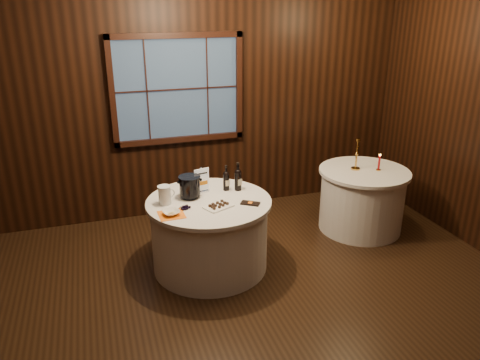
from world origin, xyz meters
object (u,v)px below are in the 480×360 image
object	(u,v)px
main_table	(210,234)
port_bottle_right	(238,178)
sign_stand	(201,184)
red_candle	(379,164)
chocolate_plate	(218,206)
grape_bunch	(186,208)
port_bottle_left	(226,179)
chocolate_box	(250,203)
cracker_bowl	(171,213)
brass_candlestick	(356,158)
ice_bucket	(190,186)
glass_pitcher	(165,195)
side_table	(362,199)

from	to	relation	value
main_table	port_bottle_right	size ratio (longest dim) A/B	4.15
sign_stand	red_candle	distance (m)	2.17
chocolate_plate	red_candle	size ratio (longest dim) A/B	1.56
grape_bunch	port_bottle_left	bearing A→B (deg)	34.83
chocolate_box	cracker_bowl	size ratio (longest dim) A/B	1.16
port_bottle_right	main_table	bearing A→B (deg)	-174.01
port_bottle_right	cracker_bowl	world-z (taller)	port_bottle_right
grape_bunch	port_bottle_right	bearing A→B (deg)	26.72
red_candle	brass_candlestick	bearing A→B (deg)	153.69
port_bottle_left	cracker_bowl	xyz separation A→B (m)	(-0.67, -0.44, -0.10)
sign_stand	cracker_bowl	xyz separation A→B (m)	(-0.40, -0.46, -0.07)
main_table	cracker_bowl	distance (m)	0.63
sign_stand	port_bottle_right	world-z (taller)	port_bottle_right
cracker_bowl	grape_bunch	bearing A→B (deg)	27.13
ice_bucket	glass_pitcher	size ratio (longest dim) A/B	1.22
side_table	cracker_bowl	xyz separation A→B (m)	(-2.42, -0.53, 0.41)
port_bottle_left	red_candle	bearing A→B (deg)	-12.65
port_bottle_left	ice_bucket	bearing A→B (deg)	177.76
main_table	cracker_bowl	bearing A→B (deg)	-151.90
ice_bucket	chocolate_box	xyz separation A→B (m)	(0.54, -0.35, -0.12)
main_table	sign_stand	world-z (taller)	sign_stand
sign_stand	grape_bunch	bearing A→B (deg)	-138.56
side_table	chocolate_plate	size ratio (longest dim) A/B	3.34
chocolate_plate	brass_candlestick	size ratio (longest dim) A/B	0.85
chocolate_box	side_table	bearing A→B (deg)	51.98
port_bottle_left	cracker_bowl	distance (m)	0.81
ice_bucket	red_candle	distance (m)	2.32
chocolate_box	cracker_bowl	xyz separation A→B (m)	(-0.79, -0.01, 0.02)
red_candle	port_bottle_right	bearing A→B (deg)	-177.79
sign_stand	cracker_bowl	distance (m)	0.61
chocolate_box	red_candle	size ratio (longest dim) A/B	0.90
brass_candlestick	port_bottle_right	bearing A→B (deg)	-173.05
port_bottle_right	glass_pitcher	world-z (taller)	port_bottle_right
port_bottle_right	brass_candlestick	size ratio (longest dim) A/B	0.81
chocolate_plate	chocolate_box	world-z (taller)	chocolate_plate
red_candle	grape_bunch	bearing A→B (deg)	-170.87
port_bottle_right	red_candle	world-z (taller)	port_bottle_right
brass_candlestick	red_candle	world-z (taller)	brass_candlestick
cracker_bowl	main_table	bearing A→B (deg)	28.10
main_table	port_bottle_right	bearing A→B (deg)	25.27
port_bottle_right	red_candle	distance (m)	1.79
port_bottle_left	brass_candlestick	xyz separation A→B (m)	(1.66, 0.15, 0.02)
main_table	red_candle	bearing A→B (deg)	6.42
port_bottle_right	chocolate_box	xyz separation A→B (m)	(0.00, -0.39, -0.13)
chocolate_plate	red_candle	distance (m)	2.15
ice_bucket	brass_candlestick	world-z (taller)	brass_candlestick
grape_bunch	ice_bucket	bearing A→B (deg)	69.35
chocolate_box	glass_pitcher	bearing A→B (deg)	-163.88
port_bottle_right	brass_candlestick	bearing A→B (deg)	-12.33
sign_stand	glass_pitcher	distance (m)	0.45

